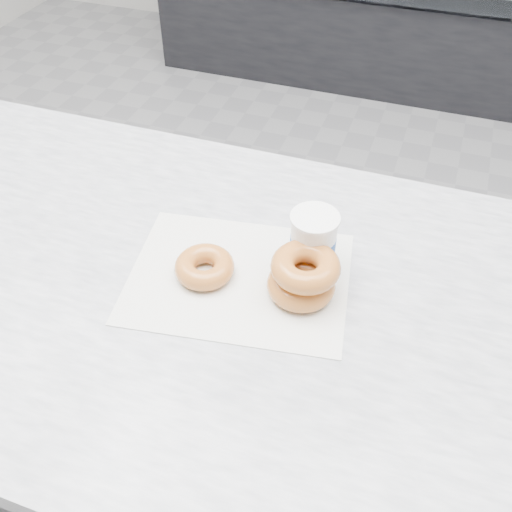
{
  "coord_description": "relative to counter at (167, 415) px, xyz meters",
  "views": [
    {
      "loc": [
        0.39,
        -1.14,
        1.54
      ],
      "look_at": [
        0.18,
        -0.54,
        0.93
      ],
      "focal_mm": 40.0,
      "sensor_mm": 36.0,
      "label": 1
    }
  ],
  "objects": [
    {
      "name": "ground",
      "position": [
        0.0,
        0.6,
        -0.45
      ],
      "size": [
        5.0,
        5.0,
        0.0
      ],
      "primitive_type": "plane",
      "color": "gray",
      "rests_on": "ground"
    },
    {
      "name": "counter",
      "position": [
        0.0,
        0.0,
        0.0
      ],
      "size": [
        3.06,
        0.76,
        0.9
      ],
      "color": "#333335",
      "rests_on": "ground"
    },
    {
      "name": "wax_paper",
      "position": [
        0.16,
        0.03,
        0.45
      ],
      "size": [
        0.38,
        0.31,
        0.0
      ],
      "primitive_type": "cube",
      "rotation": [
        0.0,
        0.0,
        0.15
      ],
      "color": "silver",
      "rests_on": "counter"
    },
    {
      "name": "donut_single",
      "position": [
        0.11,
        0.02,
        0.47
      ],
      "size": [
        0.11,
        0.11,
        0.03
      ],
      "primitive_type": "torus",
      "rotation": [
        0.0,
        0.0,
        0.26
      ],
      "color": "#C37035",
      "rests_on": "wax_paper"
    },
    {
      "name": "donut_stack",
      "position": [
        0.26,
        0.03,
        0.49
      ],
      "size": [
        0.11,
        0.11,
        0.07
      ],
      "color": "#C37035",
      "rests_on": "wax_paper"
    },
    {
      "name": "coffee_cup",
      "position": [
        0.26,
        0.1,
        0.5
      ],
      "size": [
        0.08,
        0.08,
        0.1
      ],
      "rotation": [
        0.0,
        0.0,
        0.01
      ],
      "color": "white",
      "rests_on": "counter"
    }
  ]
}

